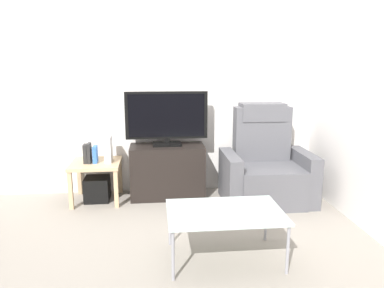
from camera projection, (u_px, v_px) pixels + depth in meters
name	position (u px, v px, depth m)	size (l,w,h in m)	color
ground_plane	(164.00, 228.00, 3.50)	(6.40, 6.40, 0.00)	gray
wall_back	(160.00, 83.00, 4.32)	(6.40, 0.06, 2.60)	silver
wall_side	(366.00, 88.00, 3.40)	(0.06, 4.48, 2.60)	silver
tv_stand	(167.00, 171.00, 4.28)	(0.84, 0.41, 0.61)	black
television	(167.00, 117.00, 4.16)	(0.93, 0.20, 0.61)	black
recliner_armchair	(266.00, 168.00, 4.16)	(0.98, 0.78, 1.08)	#515156
side_table	(96.00, 168.00, 4.13)	(0.54, 0.54, 0.45)	tan
subwoofer_box	(97.00, 189.00, 4.18)	(0.27, 0.27, 0.27)	black
book_leftmost	(86.00, 154.00, 4.06)	(0.04, 0.12, 0.21)	#262626
book_middle	(89.00, 153.00, 4.07)	(0.03, 0.13, 0.22)	#262626
book_rightmost	(95.00, 154.00, 4.08)	(0.04, 0.13, 0.19)	#3366B2
game_console	(108.00, 149.00, 4.11)	(0.07, 0.20, 0.29)	white
coffee_table	(225.00, 214.00, 2.88)	(0.90, 0.60, 0.40)	#B2C6C1
cell_phone	(237.00, 211.00, 2.86)	(0.07, 0.15, 0.01)	#B7B7BC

